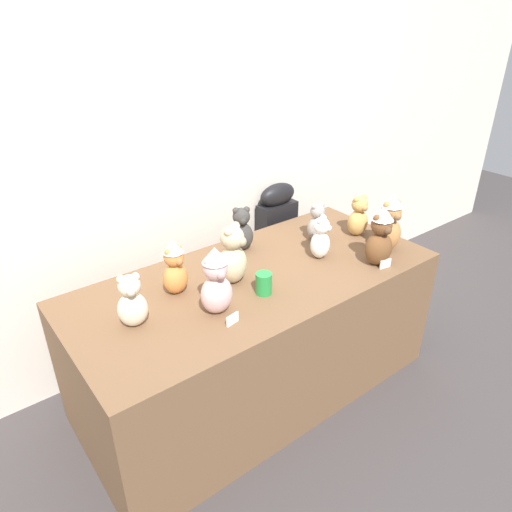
# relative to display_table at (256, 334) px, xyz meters

# --- Properties ---
(ground_plane) EXTENTS (10.00, 10.00, 0.00)m
(ground_plane) POSITION_rel_display_table_xyz_m (0.00, -0.25, -0.38)
(ground_plane) COLOR #3D3838
(wall_back) EXTENTS (7.00, 0.08, 2.60)m
(wall_back) POSITION_rel_display_table_xyz_m (0.00, 0.69, 0.92)
(wall_back) COLOR silver
(wall_back) RESTS_ON ground_plane
(display_table) EXTENTS (1.96, 0.89, 0.76)m
(display_table) POSITION_rel_display_table_xyz_m (0.00, 0.00, 0.00)
(display_table) COLOR brown
(display_table) RESTS_ON ground_plane
(instrument_case) EXTENTS (0.28, 0.12, 0.97)m
(instrument_case) POSITION_rel_display_table_xyz_m (0.62, 0.57, 0.11)
(instrument_case) COLOR black
(instrument_case) RESTS_ON ground_plane
(teddy_bear_sand) EXTENTS (0.21, 0.20, 0.32)m
(teddy_bear_sand) POSITION_rel_display_table_xyz_m (-0.12, 0.03, 0.53)
(teddy_bear_sand) COLOR #CCB78E
(teddy_bear_sand) RESTS_ON display_table
(teddy_bear_caramel) EXTENTS (0.17, 0.15, 0.34)m
(teddy_bear_caramel) POSITION_rel_display_table_xyz_m (0.78, -0.22, 0.55)
(teddy_bear_caramel) COLOR #B27A42
(teddy_bear_caramel) RESTS_ON display_table
(teddy_bear_ginger) EXTENTS (0.15, 0.13, 0.28)m
(teddy_bear_ginger) POSITION_rel_display_table_xyz_m (-0.40, 0.12, 0.52)
(teddy_bear_ginger) COLOR #D17F3D
(teddy_bear_ginger) RESTS_ON display_table
(teddy_bear_cream) EXTENTS (0.16, 0.14, 0.26)m
(teddy_bear_cream) POSITION_rel_display_table_xyz_m (-0.68, -0.00, 0.50)
(teddy_bear_cream) COLOR beige
(teddy_bear_cream) RESTS_ON display_table
(teddy_bear_snow) EXTENTS (0.16, 0.15, 0.25)m
(teddy_bear_snow) POSITION_rel_display_table_xyz_m (0.41, -0.05, 0.49)
(teddy_bear_snow) COLOR white
(teddy_bear_snow) RESTS_ON display_table
(teddy_bear_blush) EXTENTS (0.16, 0.14, 0.33)m
(teddy_bear_blush) POSITION_rel_display_table_xyz_m (-0.34, -0.14, 0.54)
(teddy_bear_blush) COLOR beige
(teddy_bear_blush) RESTS_ON display_table
(teddy_bear_chestnut) EXTENTS (0.18, 0.16, 0.34)m
(teddy_bear_chestnut) POSITION_rel_display_table_xyz_m (0.60, -0.30, 0.54)
(teddy_bear_chestnut) COLOR brown
(teddy_bear_chestnut) RESTS_ON display_table
(teddy_bear_honey) EXTENTS (0.14, 0.12, 0.26)m
(teddy_bear_honey) POSITION_rel_display_table_xyz_m (0.80, 0.02, 0.50)
(teddy_bear_honey) COLOR tan
(teddy_bear_honey) RESTS_ON display_table
(teddy_bear_charcoal) EXTENTS (0.17, 0.16, 0.26)m
(teddy_bear_charcoal) POSITION_rel_display_table_xyz_m (0.12, 0.29, 0.50)
(teddy_bear_charcoal) COLOR #383533
(teddy_bear_charcoal) RESTS_ON display_table
(teddy_bear_ash) EXTENTS (0.13, 0.11, 0.23)m
(teddy_bear_ash) POSITION_rel_display_table_xyz_m (0.56, 0.13, 0.49)
(teddy_bear_ash) COLOR gray
(teddy_bear_ash) RESTS_ON display_table
(party_cup_green) EXTENTS (0.08, 0.08, 0.11)m
(party_cup_green) POSITION_rel_display_table_xyz_m (-0.07, -0.15, 0.43)
(party_cup_green) COLOR #238C3D
(party_cup_green) RESTS_ON display_table
(name_card_front_left) EXTENTS (0.07, 0.02, 0.05)m
(name_card_front_left) POSITION_rel_display_table_xyz_m (0.60, -0.35, 0.40)
(name_card_front_left) COLOR white
(name_card_front_left) RESTS_ON display_table
(name_card_front_middle) EXTENTS (0.07, 0.02, 0.05)m
(name_card_front_middle) POSITION_rel_display_table_xyz_m (-0.34, -0.26, 0.40)
(name_card_front_middle) COLOR white
(name_card_front_middle) RESTS_ON display_table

